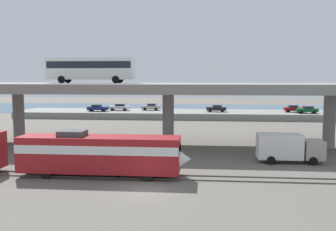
{
  "coord_description": "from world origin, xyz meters",
  "views": [
    {
      "loc": [
        4.57,
        -29.46,
        9.1
      ],
      "look_at": [
        -0.09,
        20.7,
        3.91
      ],
      "focal_mm": 40.87,
      "sensor_mm": 36.0,
      "label": 1
    }
  ],
  "objects_px": {
    "transit_bus_on_overpass": "(91,68)",
    "train_locomotive": "(107,153)",
    "service_truck_west": "(288,147)",
    "parked_car_1": "(216,108)",
    "parked_car_4": "(151,107)",
    "parked_car_3": "(97,108)",
    "parked_car_0": "(294,108)",
    "parked_car_2": "(119,107)",
    "parked_car_5": "(307,110)"
  },
  "relations": [
    {
      "from": "parked_car_5",
      "to": "parked_car_0",
      "type": "bearing_deg",
      "value": -50.44
    },
    {
      "from": "service_truck_west",
      "to": "parked_car_5",
      "type": "height_order",
      "value": "service_truck_west"
    },
    {
      "from": "service_truck_west",
      "to": "parked_car_4",
      "type": "relative_size",
      "value": 1.65
    },
    {
      "from": "transit_bus_on_overpass",
      "to": "parked_car_5",
      "type": "height_order",
      "value": "transit_bus_on_overpass"
    },
    {
      "from": "service_truck_west",
      "to": "parked_car_3",
      "type": "height_order",
      "value": "service_truck_west"
    },
    {
      "from": "service_truck_west",
      "to": "parked_car_0",
      "type": "xyz_separation_m",
      "value": [
        10.54,
        43.82,
        0.51
      ]
    },
    {
      "from": "parked_car_3",
      "to": "parked_car_4",
      "type": "distance_m",
      "value": 12.07
    },
    {
      "from": "parked_car_4",
      "to": "parked_car_3",
      "type": "bearing_deg",
      "value": 19.49
    },
    {
      "from": "parked_car_0",
      "to": "parked_car_4",
      "type": "height_order",
      "value": "same"
    },
    {
      "from": "parked_car_5",
      "to": "parked_car_2",
      "type": "bearing_deg",
      "value": -4.11
    },
    {
      "from": "parked_car_2",
      "to": "parked_car_4",
      "type": "height_order",
      "value": "same"
    },
    {
      "from": "transit_bus_on_overpass",
      "to": "parked_car_4",
      "type": "bearing_deg",
      "value": 84.48
    },
    {
      "from": "parked_car_4",
      "to": "parked_car_5",
      "type": "bearing_deg",
      "value": 172.44
    },
    {
      "from": "transit_bus_on_overpass",
      "to": "parked_car_4",
      "type": "height_order",
      "value": "transit_bus_on_overpass"
    },
    {
      "from": "service_truck_west",
      "to": "parked_car_2",
      "type": "height_order",
      "value": "service_truck_west"
    },
    {
      "from": "parked_car_5",
      "to": "service_truck_west",
      "type": "bearing_deg",
      "value": 72.81
    },
    {
      "from": "parked_car_1",
      "to": "parked_car_3",
      "type": "relative_size",
      "value": 0.97
    },
    {
      "from": "parked_car_4",
      "to": "parked_car_0",
      "type": "bearing_deg",
      "value": 176.7
    },
    {
      "from": "parked_car_2",
      "to": "service_truck_west",
      "type": "bearing_deg",
      "value": 122.33
    },
    {
      "from": "parked_car_0",
      "to": "transit_bus_on_overpass",
      "type": "bearing_deg",
      "value": -136.35
    },
    {
      "from": "parked_car_0",
      "to": "parked_car_3",
      "type": "relative_size",
      "value": 0.92
    },
    {
      "from": "transit_bus_on_overpass",
      "to": "train_locomotive",
      "type": "bearing_deg",
      "value": -69.46
    },
    {
      "from": "service_truck_west",
      "to": "parked_car_2",
      "type": "relative_size",
      "value": 1.49
    },
    {
      "from": "service_truck_west",
      "to": "parked_car_4",
      "type": "distance_m",
      "value": 50.19
    },
    {
      "from": "parked_car_2",
      "to": "parked_car_5",
      "type": "relative_size",
      "value": 1.07
    },
    {
      "from": "service_truck_west",
      "to": "parked_car_1",
      "type": "xyz_separation_m",
      "value": [
        -6.1,
        42.94,
        0.51
      ]
    },
    {
      "from": "parked_car_4",
      "to": "parked_car_5",
      "type": "relative_size",
      "value": 0.97
    },
    {
      "from": "parked_car_0",
      "to": "parked_car_1",
      "type": "bearing_deg",
      "value": -176.96
    },
    {
      "from": "train_locomotive",
      "to": "parked_car_1",
      "type": "bearing_deg",
      "value": 77.13
    },
    {
      "from": "train_locomotive",
      "to": "parked_car_4",
      "type": "height_order",
      "value": "train_locomotive"
    },
    {
      "from": "parked_car_1",
      "to": "parked_car_3",
      "type": "bearing_deg",
      "value": 2.91
    },
    {
      "from": "parked_car_0",
      "to": "parked_car_2",
      "type": "relative_size",
      "value": 0.9
    },
    {
      "from": "parked_car_0",
      "to": "parked_car_5",
      "type": "xyz_separation_m",
      "value": [
        2.19,
        -2.65,
        -0.0
      ]
    },
    {
      "from": "transit_bus_on_overpass",
      "to": "parked_car_2",
      "type": "xyz_separation_m",
      "value": [
        -3.62,
        33.49,
        -8.08
      ]
    },
    {
      "from": "service_truck_west",
      "to": "parked_car_1",
      "type": "bearing_deg",
      "value": 98.09
    },
    {
      "from": "train_locomotive",
      "to": "transit_bus_on_overpass",
      "type": "relative_size",
      "value": 1.3
    },
    {
      "from": "train_locomotive",
      "to": "parked_car_3",
      "type": "relative_size",
      "value": 3.53
    },
    {
      "from": "transit_bus_on_overpass",
      "to": "parked_car_4",
      "type": "distance_m",
      "value": 36.11
    },
    {
      "from": "parked_car_1",
      "to": "parked_car_5",
      "type": "relative_size",
      "value": 1.01
    },
    {
      "from": "transit_bus_on_overpass",
      "to": "parked_car_3",
      "type": "relative_size",
      "value": 2.71
    },
    {
      "from": "parked_car_3",
      "to": "parked_car_4",
      "type": "height_order",
      "value": "same"
    },
    {
      "from": "transit_bus_on_overpass",
      "to": "parked_car_4",
      "type": "relative_size",
      "value": 2.91
    },
    {
      "from": "transit_bus_on_overpass",
      "to": "parked_car_1",
      "type": "height_order",
      "value": "transit_bus_on_overpass"
    },
    {
      "from": "parked_car_3",
      "to": "parked_car_4",
      "type": "xyz_separation_m",
      "value": [
        11.37,
        4.02,
        -0.0
      ]
    },
    {
      "from": "parked_car_4",
      "to": "parked_car_5",
      "type": "height_order",
      "value": "same"
    },
    {
      "from": "parked_car_0",
      "to": "parked_car_2",
      "type": "xyz_separation_m",
      "value": [
        -38.44,
        0.26,
        0.0
      ]
    },
    {
      "from": "parked_car_1",
      "to": "parked_car_5",
      "type": "height_order",
      "value": "same"
    },
    {
      "from": "parked_car_5",
      "to": "train_locomotive",
      "type": "bearing_deg",
      "value": 57.97
    },
    {
      "from": "transit_bus_on_overpass",
      "to": "service_truck_west",
      "type": "xyz_separation_m",
      "value": [
        24.28,
        -10.6,
        -8.59
      ]
    },
    {
      "from": "train_locomotive",
      "to": "parked_car_0",
      "type": "relative_size",
      "value": 3.82
    }
  ]
}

